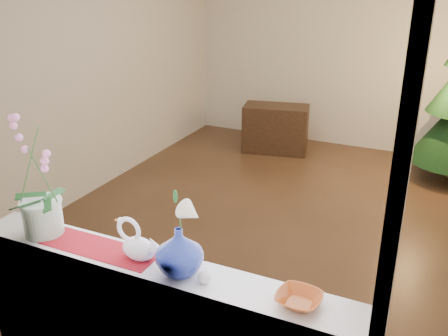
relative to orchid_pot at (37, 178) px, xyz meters
The scene contains 14 objects.
ground 2.78m from the orchid_pot, 72.81° to the left, with size 5.00×5.00×0.00m, color #392617.
wall_back 4.93m from the orchid_pot, 81.44° to the left, with size 4.50×0.10×2.70m, color beige.
wall_front 0.75m from the orchid_pot, ahead, with size 4.50×0.10×2.70m, color beige.
wall_left 2.82m from the orchid_pot, 122.60° to the left, with size 0.10×5.00×2.70m, color beige.
windowsill 0.82m from the orchid_pot, ahead, with size 2.20×0.26×0.04m, color white.
window_frame 0.86m from the orchid_pot, ahead, with size 2.22×0.06×1.60m, color white, non-canonical shape.
runner 0.49m from the orchid_pot, ahead, with size 0.70×0.20×0.01m, color maroon.
orchid_pot is the anchor object (origin of this frame).
swan 0.66m from the orchid_pot, ahead, with size 0.25×0.11×0.21m, color white, non-canonical shape.
blue_vase 0.89m from the orchid_pot, ahead, with size 0.27×0.27×0.28m, color navy.
lily 0.87m from the orchid_pot, ahead, with size 0.15×0.09×0.21m, color beige, non-canonical shape.
paperweight 1.06m from the orchid_pot, ahead, with size 0.06×0.06×0.06m, color silver.
amber_dish 1.50m from the orchid_pot, ahead, with size 0.17×0.17×0.04m, color #A74619.
side_table 4.32m from the orchid_pot, 91.91° to the left, with size 0.83×0.42×0.62m, color black.
Camera 1 is at (1.21, -4.15, 2.30)m, focal length 40.00 mm.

